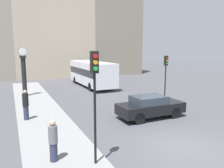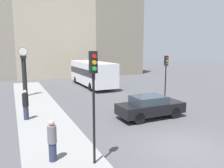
{
  "view_description": "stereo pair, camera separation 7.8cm",
  "coord_description": "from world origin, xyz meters",
  "px_view_note": "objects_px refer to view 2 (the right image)",
  "views": [
    {
      "loc": [
        -6.81,
        -6.95,
        4.29
      ],
      "look_at": [
        -0.31,
        6.91,
        1.88
      ],
      "focal_mm": 35.0,
      "sensor_mm": 36.0,
      "label": 1
    },
    {
      "loc": [
        -6.74,
        -6.98,
        4.29
      ],
      "look_at": [
        -0.31,
        6.91,
        1.88
      ],
      "focal_mm": 35.0,
      "sensor_mm": 36.0,
      "label": 2
    }
  ],
  "objects_px": {
    "sedan_car": "(150,106)",
    "pedestrian_black_jacket": "(26,105)",
    "traffic_light_far": "(166,70)",
    "street_clock": "(24,73)",
    "pedestrian_grey_jacket": "(52,140)",
    "traffic_light_near": "(94,85)",
    "bus_distant": "(92,72)"
  },
  "relations": [
    {
      "from": "bus_distant",
      "to": "pedestrian_black_jacket",
      "type": "distance_m",
      "value": 13.31
    },
    {
      "from": "sedan_car",
      "to": "pedestrian_grey_jacket",
      "type": "height_order",
      "value": "pedestrian_grey_jacket"
    },
    {
      "from": "pedestrian_black_jacket",
      "to": "pedestrian_grey_jacket",
      "type": "relative_size",
      "value": 1.12
    },
    {
      "from": "traffic_light_far",
      "to": "pedestrian_black_jacket",
      "type": "bearing_deg",
      "value": -179.9
    },
    {
      "from": "bus_distant",
      "to": "traffic_light_far",
      "type": "relative_size",
      "value": 2.45
    },
    {
      "from": "traffic_light_near",
      "to": "pedestrian_black_jacket",
      "type": "bearing_deg",
      "value": 106.51
    },
    {
      "from": "sedan_car",
      "to": "bus_distant",
      "type": "bearing_deg",
      "value": 86.62
    },
    {
      "from": "sedan_car",
      "to": "pedestrian_black_jacket",
      "type": "bearing_deg",
      "value": 161.35
    },
    {
      "from": "pedestrian_grey_jacket",
      "to": "sedan_car",
      "type": "bearing_deg",
      "value": 26.23
    },
    {
      "from": "bus_distant",
      "to": "pedestrian_black_jacket",
      "type": "relative_size",
      "value": 5.22
    },
    {
      "from": "pedestrian_grey_jacket",
      "to": "pedestrian_black_jacket",
      "type": "bearing_deg",
      "value": 95.77
    },
    {
      "from": "street_clock",
      "to": "pedestrian_black_jacket",
      "type": "xyz_separation_m",
      "value": [
        -0.39,
        -7.28,
        -1.15
      ]
    },
    {
      "from": "traffic_light_far",
      "to": "pedestrian_black_jacket",
      "type": "height_order",
      "value": "traffic_light_far"
    },
    {
      "from": "pedestrian_black_jacket",
      "to": "pedestrian_grey_jacket",
      "type": "height_order",
      "value": "pedestrian_black_jacket"
    },
    {
      "from": "traffic_light_near",
      "to": "traffic_light_far",
      "type": "height_order",
      "value": "traffic_light_near"
    },
    {
      "from": "traffic_light_far",
      "to": "street_clock",
      "type": "relative_size",
      "value": 0.88
    },
    {
      "from": "traffic_light_near",
      "to": "street_clock",
      "type": "bearing_deg",
      "value": 96.37
    },
    {
      "from": "bus_distant",
      "to": "pedestrian_grey_jacket",
      "type": "height_order",
      "value": "bus_distant"
    },
    {
      "from": "bus_distant",
      "to": "street_clock",
      "type": "relative_size",
      "value": 2.15
    },
    {
      "from": "traffic_light_near",
      "to": "street_clock",
      "type": "xyz_separation_m",
      "value": [
        -1.54,
        13.8,
        -0.86
      ]
    },
    {
      "from": "traffic_light_far",
      "to": "street_clock",
      "type": "xyz_separation_m",
      "value": [
        -9.91,
        7.26,
        -0.54
      ]
    },
    {
      "from": "street_clock",
      "to": "traffic_light_near",
      "type": "bearing_deg",
      "value": -83.63
    },
    {
      "from": "traffic_light_near",
      "to": "traffic_light_far",
      "type": "distance_m",
      "value": 10.63
    },
    {
      "from": "bus_distant",
      "to": "pedestrian_black_jacket",
      "type": "bearing_deg",
      "value": -126.82
    },
    {
      "from": "traffic_light_near",
      "to": "bus_distant",
      "type": "bearing_deg",
      "value": 70.62
    },
    {
      "from": "traffic_light_far",
      "to": "sedan_car",
      "type": "bearing_deg",
      "value": -141.78
    },
    {
      "from": "traffic_light_near",
      "to": "street_clock",
      "type": "relative_size",
      "value": 0.94
    },
    {
      "from": "traffic_light_near",
      "to": "traffic_light_far",
      "type": "xyz_separation_m",
      "value": [
        8.37,
        6.54,
        -0.33
      ]
    },
    {
      "from": "sedan_car",
      "to": "pedestrian_black_jacket",
      "type": "distance_m",
      "value": 7.6
    },
    {
      "from": "pedestrian_black_jacket",
      "to": "bus_distant",
      "type": "bearing_deg",
      "value": 53.18
    },
    {
      "from": "pedestrian_black_jacket",
      "to": "traffic_light_far",
      "type": "bearing_deg",
      "value": 0.1
    },
    {
      "from": "traffic_light_far",
      "to": "pedestrian_grey_jacket",
      "type": "xyz_separation_m",
      "value": [
        -9.73,
        -5.71,
        -1.79
      ]
    }
  ]
}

